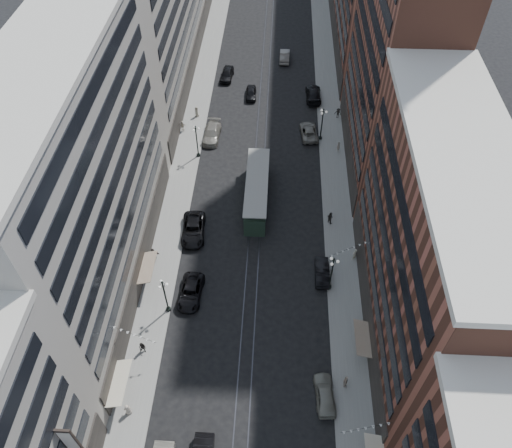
% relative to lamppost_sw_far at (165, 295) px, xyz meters
% --- Properties ---
extents(ground, '(220.00, 220.00, 0.00)m').
position_rel_lamppost_sw_far_xyz_m(ground, '(9.20, 32.00, -3.10)').
color(ground, black).
rests_on(ground, ground).
extents(sidewalk_west, '(4.00, 180.00, 0.15)m').
position_rel_lamppost_sw_far_xyz_m(sidewalk_west, '(-1.80, 42.00, -3.02)').
color(sidewalk_west, gray).
rests_on(sidewalk_west, ground).
extents(sidewalk_east, '(4.00, 180.00, 0.15)m').
position_rel_lamppost_sw_far_xyz_m(sidewalk_east, '(20.20, 42.00, -3.02)').
color(sidewalk_east, gray).
rests_on(sidewalk_east, ground).
extents(rail_west, '(0.12, 180.00, 0.02)m').
position_rel_lamppost_sw_far_xyz_m(rail_west, '(8.50, 42.00, -3.09)').
color(rail_west, '#2D2D33').
rests_on(rail_west, ground).
extents(rail_east, '(0.12, 180.00, 0.02)m').
position_rel_lamppost_sw_far_xyz_m(rail_east, '(9.90, 42.00, -3.09)').
color(rail_east, '#2D2D33').
rests_on(rail_east, ground).
extents(building_west_mid, '(8.00, 36.00, 28.00)m').
position_rel_lamppost_sw_far_xyz_m(building_west_mid, '(-7.80, 5.00, 10.90)').
color(building_west_mid, gray).
rests_on(building_west_mid, ground).
extents(building_east_mid, '(8.00, 30.00, 24.00)m').
position_rel_lamppost_sw_far_xyz_m(building_east_mid, '(26.20, -0.00, 8.90)').
color(building_east_mid, brown).
rests_on(building_east_mid, ground).
extents(building_east_tower, '(8.00, 26.00, 42.00)m').
position_rel_lamppost_sw_far_xyz_m(building_east_tower, '(26.20, 28.00, 17.90)').
color(building_east_tower, brown).
rests_on(building_east_tower, ground).
extents(lamppost_sw_far, '(1.03, 1.14, 5.52)m').
position_rel_lamppost_sw_far_xyz_m(lamppost_sw_far, '(0.00, 0.00, 0.00)').
color(lamppost_sw_far, black).
rests_on(lamppost_sw_far, sidewalk_west).
extents(lamppost_sw_mid, '(1.03, 1.14, 5.52)m').
position_rel_lamppost_sw_far_xyz_m(lamppost_sw_mid, '(0.00, 27.00, 0.00)').
color(lamppost_sw_mid, black).
rests_on(lamppost_sw_mid, sidewalk_west).
extents(lamppost_se_far, '(1.03, 1.14, 5.52)m').
position_rel_lamppost_sw_far_xyz_m(lamppost_se_far, '(18.40, 4.00, 0.00)').
color(lamppost_se_far, black).
rests_on(lamppost_se_far, sidewalk_east).
extents(lamppost_se_mid, '(1.03, 1.14, 5.52)m').
position_rel_lamppost_sw_far_xyz_m(lamppost_se_mid, '(18.40, 32.00, 0.00)').
color(lamppost_se_mid, black).
rests_on(lamppost_se_mid, sidewalk_east).
extents(streetcar, '(2.96, 13.38, 3.70)m').
position_rel_lamppost_sw_far_xyz_m(streetcar, '(9.20, 18.14, -1.39)').
color(streetcar, '#253B2B').
rests_on(streetcar, ground).
extents(car_2, '(2.87, 5.66, 1.53)m').
position_rel_lamppost_sw_far_xyz_m(car_2, '(2.30, 2.10, -2.33)').
color(car_2, black).
rests_on(car_2, ground).
extents(car_4, '(2.31, 4.89, 1.62)m').
position_rel_lamppost_sw_far_xyz_m(car_4, '(17.29, -9.34, -2.29)').
color(car_4, gray).
rests_on(car_4, ground).
extents(pedestrian_1, '(0.87, 0.63, 1.60)m').
position_rel_lamppost_sw_far_xyz_m(pedestrian_1, '(-1.89, -11.87, -2.14)').
color(pedestrian_1, '#ACA08F').
rests_on(pedestrian_1, sidewalk_west).
extents(pedestrian_2, '(0.87, 0.61, 1.63)m').
position_rel_lamppost_sw_far_xyz_m(pedestrian_2, '(-1.78, -5.29, -2.13)').
color(pedestrian_2, black).
rests_on(pedestrian_2, sidewalk_west).
extents(pedestrian_4, '(0.76, 1.18, 1.87)m').
position_rel_lamppost_sw_far_xyz_m(pedestrian_4, '(19.38, -8.04, -2.01)').
color(pedestrian_4, beige).
rests_on(pedestrian_4, sidewalk_east).
extents(car_7, '(3.26, 6.37, 1.72)m').
position_rel_lamppost_sw_far_xyz_m(car_7, '(1.33, 11.66, -2.23)').
color(car_7, black).
rests_on(car_7, ground).
extents(car_8, '(2.72, 6.06, 1.72)m').
position_rel_lamppost_sw_far_xyz_m(car_8, '(1.56, 31.63, -2.23)').
color(car_8, gray).
rests_on(car_8, ground).
extents(car_9, '(2.44, 5.16, 1.71)m').
position_rel_lamppost_sw_far_xyz_m(car_9, '(2.40, 48.63, -2.24)').
color(car_9, black).
rests_on(car_9, ground).
extents(car_10, '(1.66, 4.69, 1.54)m').
position_rel_lamppost_sw_far_xyz_m(car_10, '(17.60, 5.82, -2.32)').
color(car_10, black).
rests_on(car_10, ground).
extents(car_11, '(3.09, 5.68, 1.51)m').
position_rel_lamppost_sw_far_xyz_m(car_11, '(16.61, 32.90, -2.34)').
color(car_11, gray).
rests_on(car_11, ground).
extents(car_12, '(2.63, 6.15, 1.77)m').
position_rel_lamppost_sw_far_xyz_m(car_12, '(17.60, 43.14, -2.21)').
color(car_12, black).
rests_on(car_12, ground).
extents(car_13, '(1.83, 4.38, 1.48)m').
position_rel_lamppost_sw_far_xyz_m(car_13, '(7.00, 43.04, -2.36)').
color(car_13, black).
rests_on(car_13, ground).
extents(car_14, '(1.86, 5.13, 1.68)m').
position_rel_lamppost_sw_far_xyz_m(car_14, '(12.60, 55.40, -2.26)').
color(car_14, slate).
rests_on(car_14, ground).
extents(pedestrian_5, '(1.55, 0.66, 1.62)m').
position_rel_lamppost_sw_far_xyz_m(pedestrian_5, '(-3.03, 7.39, -2.14)').
color(pedestrian_5, black).
rests_on(pedestrian_5, sidewalk_west).
extents(pedestrian_6, '(1.09, 0.56, 1.80)m').
position_rel_lamppost_sw_far_xyz_m(pedestrian_6, '(-3.20, 32.98, -2.05)').
color(pedestrian_6, beige).
rests_on(pedestrian_6, sidewalk_west).
extents(pedestrian_7, '(0.96, 0.94, 1.78)m').
position_rel_lamppost_sw_far_xyz_m(pedestrian_7, '(18.98, 14.47, -2.06)').
color(pedestrian_7, black).
rests_on(pedestrian_7, sidewalk_east).
extents(pedestrian_8, '(0.75, 0.73, 1.75)m').
position_rel_lamppost_sw_far_xyz_m(pedestrian_8, '(20.94, 29.19, -2.07)').
color(pedestrian_8, gray).
rests_on(pedestrian_8, sidewalk_east).
extents(pedestrian_9, '(1.20, 0.77, 1.73)m').
position_rel_lamppost_sw_far_xyz_m(pedestrian_9, '(21.40, 37.64, -2.08)').
color(pedestrian_9, black).
rests_on(pedestrian_9, sidewalk_east).
extents(pedestrian_extra_0, '(0.79, 0.99, 1.79)m').
position_rel_lamppost_sw_far_xyz_m(pedestrian_extra_0, '(-1.47, 36.87, -2.05)').
color(pedestrian_extra_0, gray).
rests_on(pedestrian_extra_0, sidewalk_west).
extents(pedestrian_extra_1, '(0.79, 0.79, 1.85)m').
position_rel_lamppost_sw_far_xyz_m(pedestrian_extra_1, '(21.65, 8.41, -2.02)').
color(pedestrian_extra_1, beige).
rests_on(pedestrian_extra_1, sidewalk_east).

